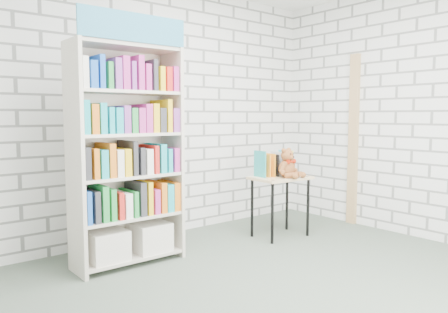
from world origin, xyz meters
TOP-DOWN VIEW (x-y plane):
  - ground at (0.00, 0.00)m, footprint 4.50×4.50m
  - room_shell at (0.00, 0.00)m, footprint 4.52×4.02m
  - bookshelf at (-0.65, 1.36)m, footprint 0.99×0.38m
  - display_table at (1.08, 1.10)m, footprint 0.66×0.48m
  - table_books at (1.09, 1.20)m, footprint 0.45×0.22m
  - teddy_bear at (1.10, 1.00)m, footprint 0.30×0.29m
  - door_trim at (2.23, 0.95)m, footprint 0.05×0.12m

SIDE VIEW (x-z plane):
  - ground at x=0.00m, z-range 0.00..0.00m
  - display_table at x=1.08m, z-range 0.24..0.92m
  - teddy_bear at x=1.10m, z-range 0.64..0.97m
  - table_books at x=1.09m, z-range 0.68..0.94m
  - bookshelf at x=-0.65m, z-range -0.10..2.12m
  - door_trim at x=2.23m, z-range 0.00..2.10m
  - room_shell at x=0.00m, z-range 0.38..3.19m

